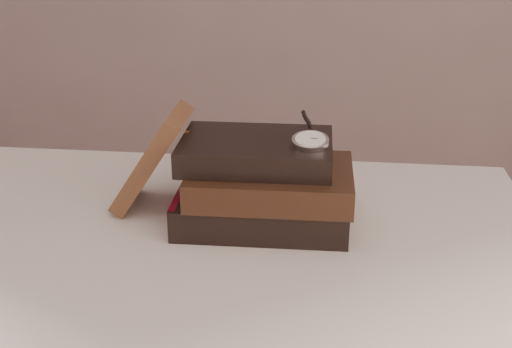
# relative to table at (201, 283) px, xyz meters

# --- Properties ---
(table) EXTENTS (1.00, 0.60, 0.75)m
(table) POSITION_rel_table_xyz_m (0.00, 0.00, 0.00)
(table) COLOR silver
(table) RESTS_ON ground
(book_stack) EXTENTS (0.26, 0.18, 0.13)m
(book_stack) POSITION_rel_table_xyz_m (0.09, 0.04, 0.15)
(book_stack) COLOR black
(book_stack) RESTS_ON table
(journal) EXTENTS (0.12, 0.11, 0.16)m
(journal) POSITION_rel_table_xyz_m (-0.09, 0.07, 0.17)
(journal) COLOR #3F2618
(journal) RESTS_ON table
(pocket_watch) EXTENTS (0.05, 0.15, 0.02)m
(pocket_watch) POSITION_rel_table_xyz_m (0.16, 0.03, 0.23)
(pocket_watch) COLOR silver
(pocket_watch) RESTS_ON book_stack
(eyeglasses) EXTENTS (0.11, 0.12, 0.05)m
(eyeglasses) POSITION_rel_table_xyz_m (-0.00, 0.12, 0.16)
(eyeglasses) COLOR silver
(eyeglasses) RESTS_ON book_stack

